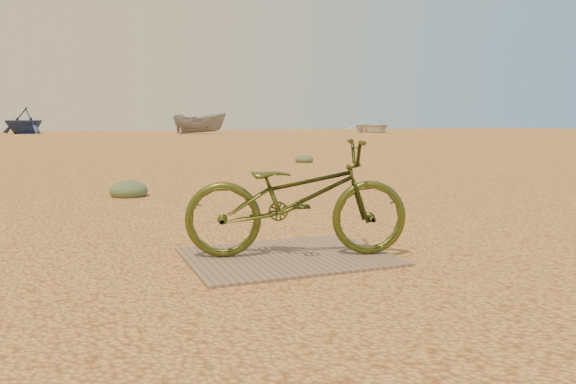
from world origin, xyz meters
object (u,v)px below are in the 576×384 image
object	(u,v)px
boat_far_left	(24,120)
boat_mid_right	(200,123)
plywood_board	(288,257)
boat_far_right	(372,126)
bicycle	(297,198)

from	to	relation	value
boat_far_left	boat_mid_right	xyz separation A→B (m)	(13.27, -5.60, -0.23)
plywood_board	boat_far_left	bearing A→B (deg)	95.89
plywood_board	boat_far_right	xyz separation A→B (m)	(24.37, 40.88, 0.54)
plywood_board	bicycle	xyz separation A→B (m)	(0.07, -0.02, 0.48)
bicycle	boat_far_right	size ratio (longest dim) A/B	0.34
bicycle	boat_far_left	xyz separation A→B (m)	(-4.88, 46.64, 0.59)
boat_far_left	boat_mid_right	world-z (taller)	boat_far_left
plywood_board	boat_mid_right	distance (m)	41.89
boat_far_left	boat_far_right	world-z (taller)	boat_far_left
boat_far_left	boat_mid_right	size ratio (longest dim) A/B	0.94
boat_far_right	boat_mid_right	bearing A→B (deg)	-170.93
boat_far_left	boat_far_right	size ratio (longest dim) A/B	0.77
bicycle	boat_mid_right	xyz separation A→B (m)	(8.39, 41.04, 0.36)
plywood_board	bicycle	distance (m)	0.49
plywood_board	boat_far_left	world-z (taller)	boat_far_left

